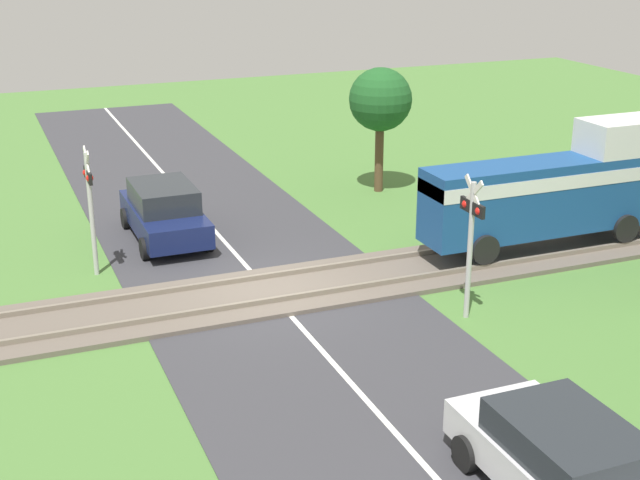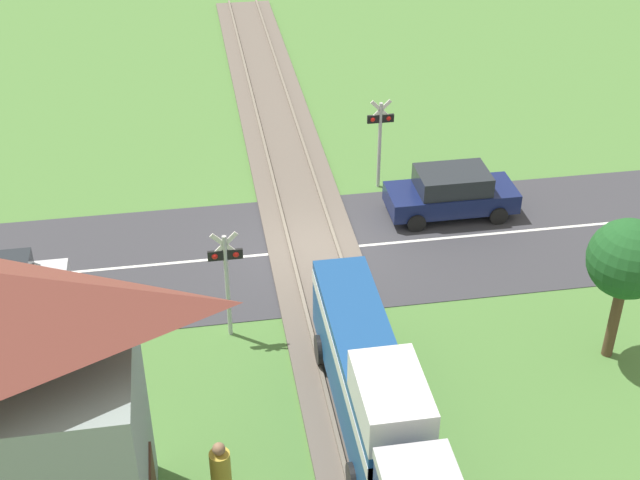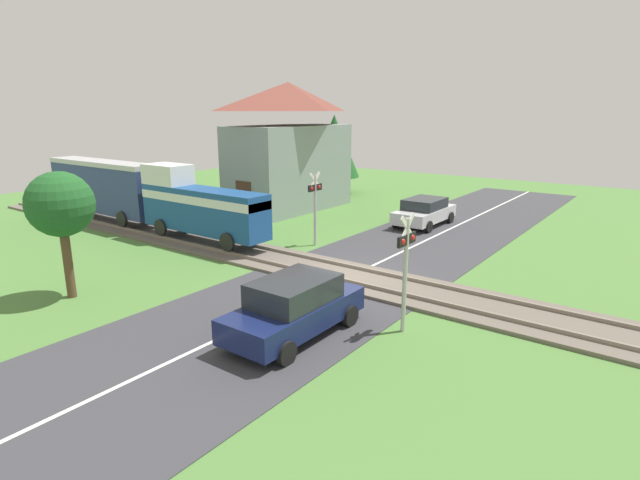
% 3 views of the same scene
% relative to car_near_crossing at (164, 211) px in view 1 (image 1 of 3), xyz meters
% --- Properties ---
extents(ground_plane, '(60.00, 60.00, 0.00)m').
position_rel_car_near_crossing_xyz_m(ground_plane, '(4.77, 1.44, -0.82)').
color(ground_plane, '#4C7A38').
extents(road_surface, '(48.00, 6.40, 0.02)m').
position_rel_car_near_crossing_xyz_m(road_surface, '(4.77, 1.44, -0.81)').
color(road_surface, '#38383D').
rests_on(road_surface, ground_plane).
extents(track_bed, '(2.80, 48.00, 0.24)m').
position_rel_car_near_crossing_xyz_m(track_bed, '(4.77, 1.44, -0.75)').
color(track_bed, '#665B51').
rests_on(track_bed, ground_plane).
extents(car_near_crossing, '(4.18, 1.89, 1.58)m').
position_rel_car_near_crossing_xyz_m(car_near_crossing, '(0.00, 0.00, 0.00)').
color(car_near_crossing, '#141E4C').
rests_on(car_near_crossing, ground_plane).
extents(car_far_side, '(4.16, 1.95, 1.42)m').
position_rel_car_near_crossing_xyz_m(car_far_side, '(14.07, 2.88, -0.06)').
color(car_far_side, silver).
rests_on(car_far_side, ground_plane).
extents(crossing_signal_west_approach, '(0.90, 0.18, 3.24)m').
position_rel_car_near_crossing_xyz_m(crossing_signal_west_approach, '(1.93, -2.19, 1.26)').
color(crossing_signal_west_approach, '#B7B7B7').
rests_on(crossing_signal_west_approach, ground_plane).
extents(crossing_signal_east_approach, '(0.90, 0.18, 3.24)m').
position_rel_car_near_crossing_xyz_m(crossing_signal_east_approach, '(7.61, 5.07, 1.26)').
color(crossing_signal_east_approach, '#B7B7B7').
rests_on(crossing_signal_east_approach, ground_plane).
extents(tree_roadside_hedge, '(2.01, 2.01, 4.02)m').
position_rel_car_near_crossing_xyz_m(tree_roadside_hedge, '(-2.06, 7.52, 2.16)').
color(tree_roadside_hedge, brown).
rests_on(tree_roadside_hedge, ground_plane).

